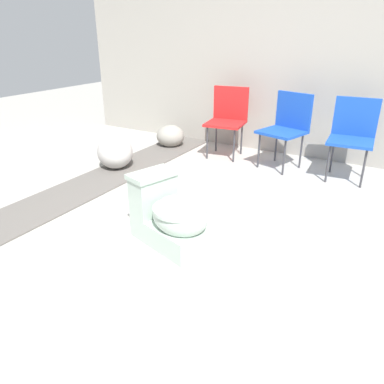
{
  "coord_description": "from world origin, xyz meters",
  "views": [
    {
      "loc": [
        1.4,
        -2.06,
        1.48
      ],
      "look_at": [
        0.03,
        0.27,
        0.3
      ],
      "focal_mm": 35.0,
      "sensor_mm": 36.0,
      "label": 1
    }
  ],
  "objects_px": {
    "folding_chair_left": "(228,114)",
    "folding_chair_right": "(353,130)",
    "folding_chair_middle": "(288,123)",
    "boulder_far": "(115,152)",
    "boulder_near": "(170,136)",
    "toilet": "(172,216)"
  },
  "relations": [
    {
      "from": "folding_chair_left",
      "to": "boulder_near",
      "type": "distance_m",
      "value": 0.89
    },
    {
      "from": "folding_chair_middle",
      "to": "folding_chair_right",
      "type": "height_order",
      "value": "same"
    },
    {
      "from": "folding_chair_right",
      "to": "boulder_far",
      "type": "xyz_separation_m",
      "value": [
        -2.36,
        -1.04,
        -0.33
      ]
    },
    {
      "from": "folding_chair_middle",
      "to": "boulder_far",
      "type": "height_order",
      "value": "folding_chair_middle"
    },
    {
      "from": "folding_chair_right",
      "to": "boulder_near",
      "type": "height_order",
      "value": "folding_chair_right"
    },
    {
      "from": "boulder_near",
      "to": "boulder_far",
      "type": "relative_size",
      "value": 0.73
    },
    {
      "from": "folding_chair_left",
      "to": "folding_chair_middle",
      "type": "height_order",
      "value": "same"
    },
    {
      "from": "folding_chair_middle",
      "to": "boulder_near",
      "type": "xyz_separation_m",
      "value": [
        -1.58,
        -0.01,
        -0.37
      ]
    },
    {
      "from": "folding_chair_left",
      "to": "folding_chair_right",
      "type": "relative_size",
      "value": 1.0
    },
    {
      "from": "boulder_near",
      "to": "boulder_far",
      "type": "bearing_deg",
      "value": -94.54
    },
    {
      "from": "boulder_far",
      "to": "boulder_near",
      "type": "bearing_deg",
      "value": 85.46
    },
    {
      "from": "folding_chair_middle",
      "to": "folding_chair_right",
      "type": "bearing_deg",
      "value": 106.23
    },
    {
      "from": "boulder_far",
      "to": "folding_chair_left",
      "type": "bearing_deg",
      "value": 51.05
    },
    {
      "from": "folding_chair_right",
      "to": "folding_chair_middle",
      "type": "bearing_deg",
      "value": -94.08
    },
    {
      "from": "toilet",
      "to": "folding_chair_middle",
      "type": "distance_m",
      "value": 2.14
    },
    {
      "from": "folding_chair_left",
      "to": "folding_chair_middle",
      "type": "relative_size",
      "value": 1.0
    },
    {
      "from": "toilet",
      "to": "folding_chair_left",
      "type": "relative_size",
      "value": 0.85
    },
    {
      "from": "folding_chair_left",
      "to": "boulder_far",
      "type": "xyz_separation_m",
      "value": [
        -0.89,
        -1.1,
        -0.33
      ]
    },
    {
      "from": "folding_chair_left",
      "to": "boulder_near",
      "type": "bearing_deg",
      "value": -92.73
    },
    {
      "from": "folding_chair_middle",
      "to": "boulder_far",
      "type": "relative_size",
      "value": 1.62
    },
    {
      "from": "folding_chair_left",
      "to": "folding_chair_right",
      "type": "xyz_separation_m",
      "value": [
        1.47,
        -0.06,
        0.0
      ]
    },
    {
      "from": "boulder_far",
      "to": "folding_chair_right",
      "type": "bearing_deg",
      "value": 23.85
    }
  ]
}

